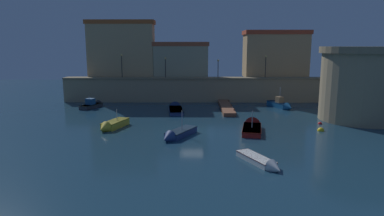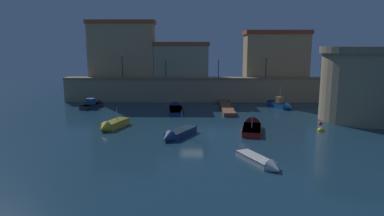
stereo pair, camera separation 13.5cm
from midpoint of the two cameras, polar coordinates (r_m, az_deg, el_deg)
name	(u,v)px [view 2 (the right image)]	position (r m, az deg, el deg)	size (l,w,h in m)	color
ground_plane	(192,131)	(36.93, 0.03, -3.95)	(114.79, 114.79, 0.00)	#19384C
quay_wall	(194,89)	(56.48, 0.32, 3.16)	(42.70, 2.53, 4.05)	#9E8966
old_town_backdrop	(204,53)	(59.25, 2.14, 9.22)	(37.94, 5.53, 9.67)	tan
fortress_tower	(362,83)	(46.81, 26.81, 3.71)	(10.46, 10.46, 9.11)	#9E8966
pier_dock	(226,107)	(50.17, 5.91, 0.12)	(1.69, 11.47, 0.70)	brown
quay_lamp_0	(122,62)	(57.42, -11.64, 7.60)	(0.32, 0.32, 3.84)	black
quay_lamp_1	(166,64)	(56.33, -4.37, 7.40)	(0.32, 0.32, 3.28)	black
quay_lamp_2	(218,65)	(56.23, 4.55, 7.19)	(0.32, 0.32, 2.94)	black
quay_lamp_3	(266,63)	(57.24, 12.44, 7.44)	(0.32, 0.32, 3.64)	black
moored_boat_1	(262,162)	(27.23, 11.82, -8.91)	(3.25, 5.00, 1.14)	white
moored_boat_2	(94,105)	(53.29, -16.08, 0.56)	(3.14, 4.81, 2.33)	#333338
moored_boat_3	(177,134)	(34.44, -2.49, -4.43)	(3.83, 5.48, 3.01)	navy
moored_boat_4	(252,127)	(38.34, 10.20, -3.13)	(2.99, 6.55, 3.01)	red
moored_boat_5	(281,105)	(52.42, 14.90, 0.53)	(3.24, 5.42, 3.37)	#195689
moored_boat_6	(112,125)	(39.10, -13.23, -2.80)	(2.91, 5.08, 2.36)	gold
moored_boat_7	(176,109)	(48.87, -2.69, -0.10)	(2.48, 6.93, 1.70)	navy
mooring_buoy_0	(321,131)	(39.75, 20.97, -3.62)	(0.74, 0.74, 0.74)	yellow
mooring_buoy_1	(320,124)	(43.14, 20.88, -2.55)	(0.49, 0.49, 0.49)	red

